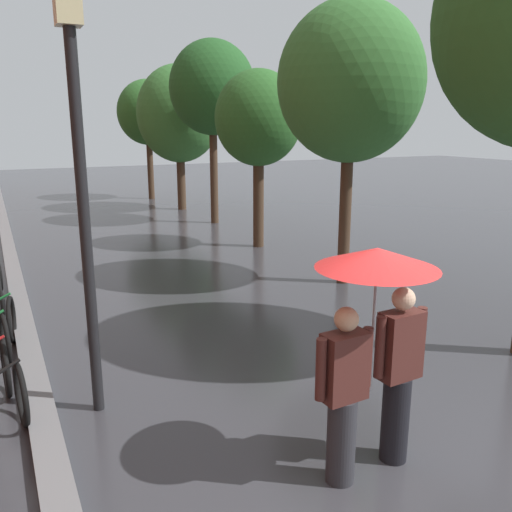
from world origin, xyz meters
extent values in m
plane|color=#38383D|center=(0.00, 0.00, 0.00)|extent=(80.00, 80.00, 0.00)
cube|color=slate|center=(-3.20, 10.00, 0.06)|extent=(0.30, 36.00, 0.12)
cylinder|color=#473323|center=(2.81, 5.70, 1.39)|extent=(0.24, 0.24, 2.79)
ellipsoid|color=#387533|center=(2.81, 5.70, 3.91)|extent=(2.76, 2.76, 2.98)
cylinder|color=#473323|center=(2.76, 9.44, 1.20)|extent=(0.28, 0.28, 2.41)
ellipsoid|color=#2D6628|center=(2.76, 9.44, 3.30)|extent=(2.21, 2.21, 2.39)
cylinder|color=#473323|center=(3.06, 13.23, 1.59)|extent=(0.25, 0.25, 3.18)
ellipsoid|color=#235623|center=(3.06, 13.23, 4.27)|extent=(2.68, 2.68, 2.90)
cylinder|color=#473323|center=(3.03, 16.47, 1.11)|extent=(0.31, 0.31, 2.22)
ellipsoid|color=#387533|center=(3.03, 16.47, 3.54)|extent=(3.09, 3.09, 3.53)
cylinder|color=#473323|center=(2.84, 20.01, 1.32)|extent=(0.26, 0.26, 2.65)
ellipsoid|color=#2D6628|center=(2.84, 20.01, 3.67)|extent=(2.56, 2.56, 2.71)
torus|color=black|center=(-3.38, 2.83, 0.35)|extent=(0.13, 0.70, 0.70)
torus|color=black|center=(-3.50, 3.60, 0.35)|extent=(0.10, 0.70, 0.70)
torus|color=black|center=(-3.48, 4.57, 0.35)|extent=(0.13, 0.70, 0.70)
torus|color=black|center=(-3.37, 5.33, 0.35)|extent=(0.15, 0.70, 0.70)
torus|color=black|center=(-3.49, 6.42, 0.35)|extent=(0.12, 0.70, 0.70)
cylinder|color=#2D2D33|center=(-0.88, 0.57, 0.41)|extent=(0.26, 0.26, 0.81)
cube|color=#4C231E|center=(-0.88, 0.57, 1.11)|extent=(0.41, 0.24, 0.61)
sphere|color=tan|center=(-0.88, 0.57, 1.54)|extent=(0.21, 0.21, 0.21)
cylinder|color=#4C231E|center=(-1.13, 0.56, 1.14)|extent=(0.09, 0.09, 0.55)
cylinder|color=#4C231E|center=(-0.63, 0.59, 1.14)|extent=(0.09, 0.09, 0.55)
cylinder|color=black|center=(-0.24, 0.61, 0.43)|extent=(0.26, 0.26, 0.85)
cube|color=#4C231E|center=(-0.24, 0.61, 1.17)|extent=(0.41, 0.24, 0.64)
sphere|color=beige|center=(-0.24, 0.61, 1.62)|extent=(0.21, 0.21, 0.21)
cylinder|color=#4C231E|center=(-0.49, 0.59, 1.20)|extent=(0.09, 0.09, 0.58)
cylinder|color=#4C231E|center=(0.01, 0.62, 1.20)|extent=(0.09, 0.09, 0.58)
cylinder|color=#9E9EA3|center=(-0.56, 0.61, 1.38)|extent=(0.02, 0.02, 1.16)
cone|color=red|center=(-0.56, 0.61, 2.03)|extent=(1.06, 1.06, 0.18)
cylinder|color=black|center=(-2.60, 2.81, 2.02)|extent=(0.12, 0.12, 4.04)
cube|color=beige|center=(-2.60, 2.81, 4.20)|extent=(0.24, 0.24, 0.32)
camera|label=1|loc=(-3.42, -2.82, 3.12)|focal=37.19mm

